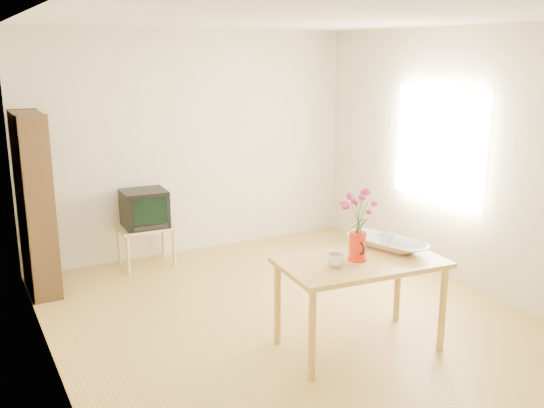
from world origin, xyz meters
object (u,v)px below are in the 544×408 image
table (361,271)px  bowl (388,222)px  mug (335,260)px  television (144,208)px  pitcher (357,247)px

table → bowl: bearing=26.8°
mug → television: size_ratio=0.27×
table → television: (-0.93, 2.74, 0.01)m
table → bowl: size_ratio=2.80×
table → pitcher: size_ratio=5.90×
pitcher → bowl: size_ratio=0.48×
mug → bowl: size_ratio=0.27×
table → pitcher: pitcher is taller
pitcher → television: (-0.90, 2.72, -0.18)m
mug → television: bearing=-66.6°
table → pitcher: (-0.03, 0.02, 0.20)m
pitcher → bowl: 0.44m
television → mug: bearing=-74.0°
table → mug: size_ratio=10.32×
bowl → television: size_ratio=0.98×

